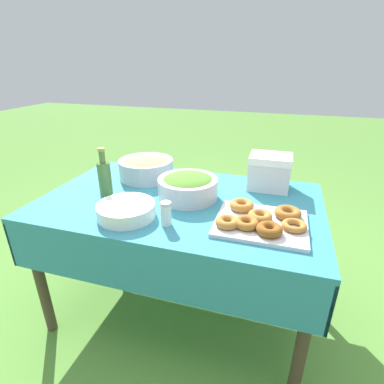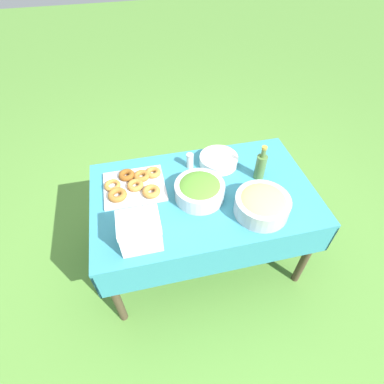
{
  "view_description": "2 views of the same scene",
  "coord_description": "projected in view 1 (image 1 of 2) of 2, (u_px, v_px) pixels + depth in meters",
  "views": [
    {
      "loc": [
        -0.44,
        1.23,
        1.3
      ],
      "look_at": [
        -0.08,
        0.06,
        0.75
      ],
      "focal_mm": 28.0,
      "sensor_mm": 36.0,
      "label": 1
    },
    {
      "loc": [
        -0.34,
        -1.18,
        1.97
      ],
      "look_at": [
        -0.08,
        -0.04,
        0.74
      ],
      "focal_mm": 28.0,
      "sensor_mm": 36.0,
      "label": 2
    }
  ],
  "objects": [
    {
      "name": "salt_shaker",
      "position": [
        166.0,
        213.0,
        1.2
      ],
      "size": [
        0.05,
        0.05,
        0.1
      ],
      "color": "white",
      "rests_on": "picnic_table"
    },
    {
      "name": "cooler_box",
      "position": [
        269.0,
        172.0,
        1.53
      ],
      "size": [
        0.21,
        0.17,
        0.18
      ],
      "color": "silver",
      "rests_on": "picnic_table"
    },
    {
      "name": "donut_platter",
      "position": [
        261.0,
        220.0,
        1.21
      ],
      "size": [
        0.38,
        0.32,
        0.05
      ],
      "color": "silver",
      "rests_on": "picnic_table"
    },
    {
      "name": "pasta_bowl",
      "position": [
        146.0,
        167.0,
        1.68
      ],
      "size": [
        0.3,
        0.3,
        0.13
      ],
      "color": "#B2B7BC",
      "rests_on": "picnic_table"
    },
    {
      "name": "olive_oil_bottle",
      "position": [
        105.0,
        177.0,
        1.46
      ],
      "size": [
        0.06,
        0.06,
        0.24
      ],
      "color": "#4C7238",
      "rests_on": "picnic_table"
    },
    {
      "name": "ground_plane",
      "position": [
        182.0,
        306.0,
        1.72
      ],
      "size": [
        14.0,
        14.0,
        0.0
      ],
      "primitive_type": "plane",
      "color": "#568C38"
    },
    {
      "name": "salad_bowl",
      "position": [
        188.0,
        186.0,
        1.44
      ],
      "size": [
        0.29,
        0.29,
        0.12
      ],
      "color": "silver",
      "rests_on": "picnic_table"
    },
    {
      "name": "picnic_table",
      "position": [
        180.0,
        216.0,
        1.48
      ],
      "size": [
        1.33,
        0.81,
        0.68
      ],
      "color": "teal",
      "rests_on": "ground_plane"
    },
    {
      "name": "plate_stack",
      "position": [
        126.0,
        210.0,
        1.27
      ],
      "size": [
        0.25,
        0.25,
        0.06
      ],
      "color": "white",
      "rests_on": "picnic_table"
    }
  ]
}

